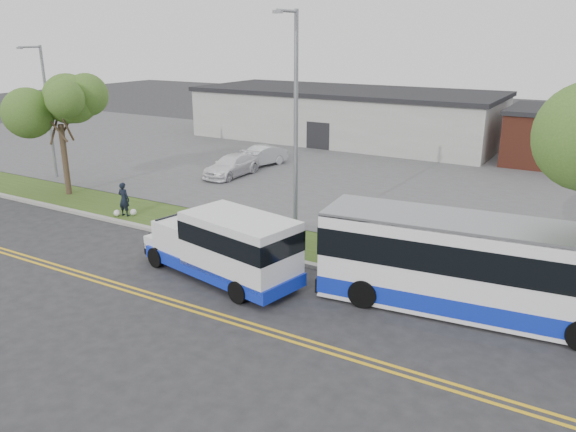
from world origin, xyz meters
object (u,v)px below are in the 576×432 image
Objects in this scene: streetlight_far at (47,107)px; streetlight_near at (295,124)px; parked_car_b at (232,166)px; pedestrian at (124,199)px; shuttle_bus at (227,245)px; parked_car_a at (260,156)px; tree_west at (58,104)px; transit_bus at (494,270)px.

streetlight_near is at bearing -8.05° from streetlight_far.
streetlight_far is 1.78× the size of parked_car_b.
streetlight_near is 10.21m from pedestrian.
parked_car_a is (-9.30, 16.24, -0.63)m from shuttle_bus.
tree_west is 1.71× the size of parked_car_a.
streetlight_near is 1.19× the size of streetlight_far.
parked_car_b is (9.40, 5.95, -3.72)m from streetlight_far.
streetlight_near is 0.84× the size of transit_bus.
shuttle_bus is at bearing -42.47° from parked_car_a.
shuttle_bus is 15.89m from parked_car_b.
pedestrian is at bearing -19.80° from streetlight_far.
pedestrian is (5.77, -1.30, -4.17)m from tree_west.
tree_west is 4.07× the size of pedestrian.
transit_bus is (23.53, -2.60, -3.56)m from tree_west.
pedestrian is at bearing -87.54° from parked_car_b.
transit_bus reaches higher than parked_car_b.
parked_car_a is at bearing 44.79° from streetlight_far.
parked_car_a is at bearing 91.24° from parked_car_b.
shuttle_bus is (14.64, -4.75, -3.73)m from tree_west.
pedestrian is (-9.23, -0.83, -4.28)m from streetlight_near.
streetlight_far is 4.71× the size of pedestrian.
tree_west is 7.24m from pedestrian.
parked_car_a is (-0.42, 12.79, -0.18)m from pedestrian.
tree_west reaches higher than transit_bus.
tree_west is at bearing -28.98° from streetlight_far.
shuttle_bus is at bearing 152.88° from pedestrian.
streetlight_near is at bearing -1.80° from tree_west.
pedestrian is (-8.88, 3.45, -0.44)m from shuttle_bus.
parked_car_a is 0.90× the size of parked_car_b.
pedestrian is 0.42× the size of parked_car_a.
streetlight_far is at bearing -117.49° from parked_car_a.
pedestrian reaches higher than parked_car_a.
shuttle_bus is 1.57× the size of parked_car_b.
shuttle_bus is (-0.36, -4.27, -3.84)m from streetlight_near.
streetlight_near is at bearing 159.92° from transit_bus.
shuttle_bus is 1.75× the size of parked_car_a.
shuttle_bus is 9.15m from transit_bus.
streetlight_near is (15.00, -0.47, 0.11)m from tree_west.
streetlight_near reaches higher than transit_bus.
shuttle_bus is at bearing -17.96° from tree_west.
tree_west is 10.72m from parked_car_b.
transit_bus is at bearing -14.01° from streetlight_near.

